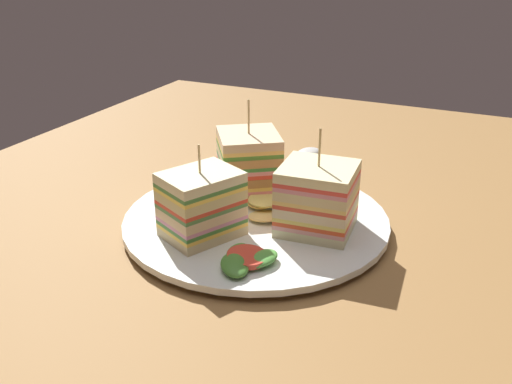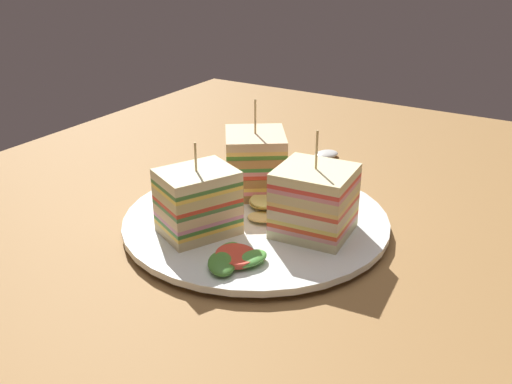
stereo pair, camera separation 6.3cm
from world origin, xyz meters
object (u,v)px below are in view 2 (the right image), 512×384
(sandwich_wedge_0, at_px, (198,202))
(sandwich_wedge_2, at_px, (255,163))
(plate, at_px, (256,221))
(sandwich_wedge_1, at_px, (314,200))
(chip_pile, at_px, (267,206))
(spoon, at_px, (317,158))

(sandwich_wedge_0, relative_size, sandwich_wedge_2, 0.87)
(plate, height_order, sandwich_wedge_0, sandwich_wedge_0)
(plate, relative_size, sandwich_wedge_1, 2.62)
(chip_pile, bearing_deg, spoon, 9.90)
(plate, bearing_deg, chip_pile, -13.76)
(plate, relative_size, spoon, 1.94)
(plate, distance_m, sandwich_wedge_2, 0.08)
(chip_pile, bearing_deg, plate, 166.24)
(plate, xyz_separation_m, sandwich_wedge_0, (-0.06, 0.03, 0.04))
(chip_pile, distance_m, spoon, 0.21)
(sandwich_wedge_2, xyz_separation_m, spoon, (0.17, -0.00, -0.05))
(chip_pile, relative_size, spoon, 0.47)
(sandwich_wedge_0, height_order, sandwich_wedge_1, sandwich_wedge_1)
(sandwich_wedge_2, height_order, chip_pile, sandwich_wedge_2)
(plate, bearing_deg, sandwich_wedge_1, -88.67)
(plate, bearing_deg, sandwich_wedge_0, 152.14)
(sandwich_wedge_1, bearing_deg, plate, -3.42)
(sandwich_wedge_1, bearing_deg, sandwich_wedge_2, -33.20)
(plate, relative_size, sandwich_wedge_2, 2.56)
(sandwich_wedge_1, bearing_deg, chip_pile, -17.75)
(spoon, bearing_deg, sandwich_wedge_0, -158.47)
(plate, xyz_separation_m, sandwich_wedge_1, (0.00, -0.07, 0.04))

